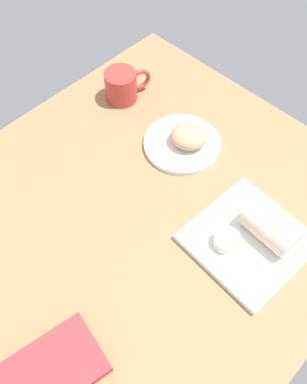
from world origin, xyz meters
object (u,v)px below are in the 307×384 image
round_plate (182,144)px  scone_pastry (189,136)px  sauce_cup (227,240)px  breakfast_wrap (271,227)px  book_stack (45,375)px  square_plate (248,240)px  coffee_mug (122,85)px

round_plate → scone_pastry: size_ratio=2.12×
scone_pastry → sauce_cup: bearing=57.7°
round_plate → breakfast_wrap: bearing=77.6°
book_stack → round_plate: bearing=-161.8°
scone_pastry → sauce_cup: (15.77, 24.92, -0.82)cm
round_plate → square_plate: bearing=70.3°
scone_pastry → book_stack: (59.43, 18.01, -2.76)cm
round_plate → square_plate: square_plate is taller
sauce_cup → breakfast_wrap: (-7.92, 5.13, 2.11)cm
round_plate → sauce_cup: size_ratio=3.45×
breakfast_wrap → book_stack: 53.12cm
square_plate → round_plate: bearing=-109.7°
round_plate → square_plate: (10.42, 29.03, 0.10)cm
round_plate → breakfast_wrap: breakfast_wrap is taller
sauce_cup → square_plate: bearing=147.0°
round_plate → breakfast_wrap: (6.90, 31.31, 4.49)cm
sauce_cup → breakfast_wrap: size_ratio=0.48×
round_plate → scone_pastry: bearing=127.1°
round_plate → coffee_mug: bearing=-93.8°
book_stack → coffee_mug: coffee_mug is taller
square_plate → sauce_cup: size_ratio=4.10×
round_plate → coffee_mug: 23.90cm
sauce_cup → book_stack: bearing=-9.0°
breakfast_wrap → book_stack: size_ratio=0.50×
square_plate → coffee_mug: size_ratio=1.78×
scone_pastry → round_plate: bearing=-52.9°
square_plate → sauce_cup: bearing=-33.0°
book_stack → coffee_mug: bearing=-144.5°
round_plate → book_stack: book_stack is taller
breakfast_wrap → book_stack: bearing=170.1°
round_plate → book_stack: bearing=18.2°
scone_pastry → coffee_mug: size_ratio=0.71×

